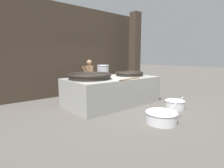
% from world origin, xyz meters
% --- Properties ---
extents(ground_plane, '(60.00, 60.00, 0.00)m').
position_xyz_m(ground_plane, '(0.00, 0.00, 0.00)').
color(ground_plane, '#56514C').
extents(back_wall, '(8.22, 0.24, 4.08)m').
position_xyz_m(back_wall, '(0.00, 2.55, 2.04)').
color(back_wall, '#382D23').
rests_on(back_wall, ground_plane).
extents(support_pillar, '(0.44, 0.44, 4.08)m').
position_xyz_m(support_pillar, '(2.86, 1.53, 2.04)').
color(support_pillar, '#382D23').
rests_on(support_pillar, ground_plane).
extents(hearth_platform, '(3.42, 1.91, 1.00)m').
position_xyz_m(hearth_platform, '(0.00, 0.00, 0.50)').
color(hearth_platform, gray).
rests_on(hearth_platform, ground_plane).
extents(giant_wok_near, '(1.52, 1.52, 0.20)m').
position_xyz_m(giant_wok_near, '(-0.90, 0.14, 1.11)').
color(giant_wok_near, black).
rests_on(giant_wok_near, hearth_platform).
extents(giant_wok_far, '(1.15, 1.15, 0.16)m').
position_xyz_m(giant_wok_far, '(0.97, 0.05, 1.09)').
color(giant_wok_far, black).
rests_on(giant_wok_far, hearth_platform).
extents(stock_pot, '(0.50, 0.50, 0.44)m').
position_xyz_m(stock_pot, '(0.09, 0.69, 1.23)').
color(stock_pot, '#9E9EA3').
rests_on(stock_pot, hearth_platform).
extents(stirring_paddle, '(1.14, 0.25, 0.04)m').
position_xyz_m(stirring_paddle, '(0.15, -0.84, 1.02)').
color(stirring_paddle, brown).
rests_on(stirring_paddle, hearth_platform).
extents(cook, '(0.46, 0.65, 1.65)m').
position_xyz_m(cook, '(-0.12, 1.40, 0.89)').
color(cook, '#8C6647').
rests_on(cook, ground_plane).
extents(prep_bowl_vegetables, '(1.08, 0.86, 0.67)m').
position_xyz_m(prep_bowl_vegetables, '(-0.28, -2.42, 0.17)').
color(prep_bowl_vegetables, silver).
rests_on(prep_bowl_vegetables, ground_plane).
extents(prep_bowl_meat, '(0.67, 0.67, 0.30)m').
position_xyz_m(prep_bowl_meat, '(1.20, -1.94, 0.16)').
color(prep_bowl_meat, silver).
rests_on(prep_bowl_meat, ground_plane).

